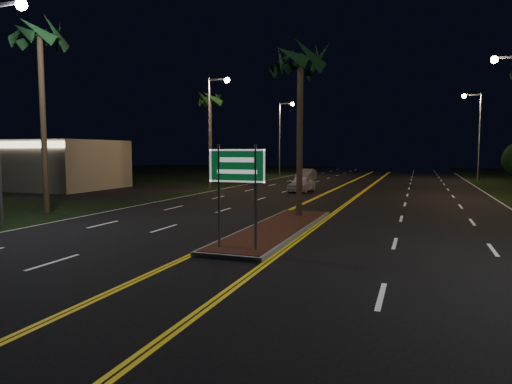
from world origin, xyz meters
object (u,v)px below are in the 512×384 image
at_px(streetlight_left_mid, 213,120).
at_px(palm_left_far, 210,100).
at_px(highway_sign, 237,176).
at_px(car_near, 302,182).
at_px(streetlight_left_near, 2,88).
at_px(median_island, 277,229).
at_px(car_far, 306,174).
at_px(streetlight_right_far, 476,126).
at_px(streetlight_left_far, 283,130).
at_px(commercial_building, 29,164).
at_px(palm_median, 300,59).
at_px(palm_left_near, 40,37).

relative_size(streetlight_left_mid, palm_left_far, 1.02).
relative_size(highway_sign, car_near, 0.73).
relative_size(highway_sign, streetlight_left_near, 0.36).
bearing_deg(highway_sign, median_island, 90.00).
height_order(streetlight_left_mid, car_far, streetlight_left_mid).
relative_size(median_island, streetlight_right_far, 1.14).
distance_m(streetlight_left_far, car_near, 21.76).
relative_size(median_island, commercial_building, 0.68).
relative_size(median_island, streetlight_left_near, 1.14).
height_order(median_island, car_far, car_far).
bearing_deg(median_island, palm_median, 90.00).
bearing_deg(palm_left_far, palm_left_near, -89.14).
height_order(streetlight_left_far, palm_left_near, palm_left_near).
distance_m(median_island, commercial_building, 29.13).
bearing_deg(streetlight_left_far, car_far, -59.68).
bearing_deg(palm_left_near, streetlight_left_mid, 83.27).
distance_m(car_near, car_far, 11.49).
xyz_separation_m(car_near, car_far, (-2.33, 11.25, 0.03)).
xyz_separation_m(commercial_building, streetlight_left_mid, (15.39, 4.01, 3.65)).
height_order(streetlight_left_mid, streetlight_right_far, same).
height_order(commercial_building, streetlight_left_mid, streetlight_left_mid).
height_order(streetlight_left_mid, streetlight_left_far, same).
height_order(palm_median, car_far, palm_median).
distance_m(palm_left_far, car_near, 12.48).
distance_m(highway_sign, palm_left_near, 14.92).
xyz_separation_m(median_island, streetlight_right_far, (10.61, 35.00, 5.57)).
relative_size(commercial_building, palm_median, 1.81).
bearing_deg(palm_left_far, median_island, -58.64).
height_order(streetlight_right_far, car_far, streetlight_right_far).
distance_m(streetlight_left_near, streetlight_left_far, 40.00).
height_order(streetlight_left_near, palm_left_far, streetlight_left_near).
relative_size(streetlight_left_near, palm_left_far, 1.02).
distance_m(median_island, streetlight_left_far, 38.89).
height_order(highway_sign, streetlight_left_mid, streetlight_left_mid).
height_order(streetlight_right_far, palm_left_far, streetlight_right_far).
height_order(palm_median, palm_left_near, palm_left_near).
xyz_separation_m(palm_left_near, car_far, (6.93, 27.37, -7.92)).
relative_size(streetlight_left_far, palm_left_near, 0.92).
bearing_deg(streetlight_right_far, streetlight_left_mid, -139.70).
distance_m(streetlight_left_near, palm_left_far, 24.19).
bearing_deg(palm_left_near, streetlight_left_near, -64.74).
distance_m(streetlight_right_far, car_near, 23.14).
relative_size(palm_left_near, palm_left_far, 1.11).
distance_m(streetlight_left_mid, palm_left_near, 16.39).
bearing_deg(streetlight_left_near, car_far, 80.86).
distance_m(streetlight_left_near, car_near, 21.99).
xyz_separation_m(streetlight_left_mid, palm_left_near, (-1.89, -16.00, 3.02)).
xyz_separation_m(streetlight_right_far, car_near, (-13.85, -17.87, -4.93)).
distance_m(highway_sign, streetlight_left_near, 11.17).
xyz_separation_m(palm_left_far, car_far, (7.23, 7.37, -6.99)).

